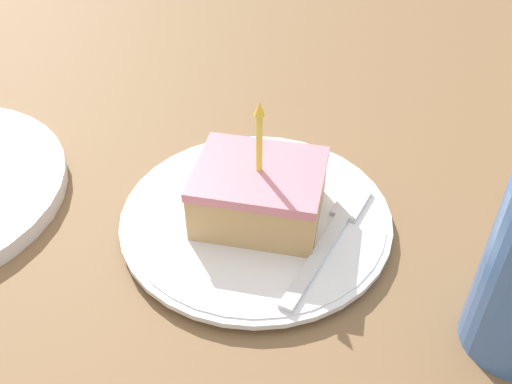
{
  "coord_description": "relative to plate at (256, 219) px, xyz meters",
  "views": [
    {
      "loc": [
        -0.37,
        -0.05,
        0.38
      ],
      "look_at": [
        0.02,
        0.03,
        0.04
      ],
      "focal_mm": 42.0,
      "sensor_mm": 36.0,
      "label": 1
    }
  ],
  "objects": [
    {
      "name": "plate",
      "position": [
        0.0,
        0.0,
        0.0
      ],
      "size": [
        0.24,
        0.24,
        0.01
      ],
      "color": "silver",
      "rests_on": "ground_plane"
    },
    {
      "name": "cake_slice",
      "position": [
        -0.0,
        -0.0,
        0.03
      ],
      "size": [
        0.09,
        0.11,
        0.12
      ],
      "color": "tan",
      "rests_on": "plate"
    },
    {
      "name": "fork",
      "position": [
        -0.01,
        -0.07,
        0.01
      ],
      "size": [
        0.16,
        0.06,
        0.01
      ],
      "color": "silver",
      "rests_on": "plate"
    },
    {
      "name": "ground_plane",
      "position": [
        -0.02,
        -0.03,
        -0.03
      ],
      "size": [
        2.4,
        2.4,
        0.04
      ],
      "color": "brown",
      "rests_on": "ground"
    }
  ]
}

